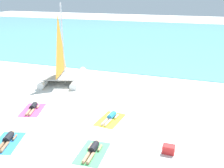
{
  "coord_description": "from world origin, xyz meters",
  "views": [
    {
      "loc": [
        5.17,
        -9.35,
        6.45
      ],
      "look_at": [
        0.0,
        5.13,
        1.2
      ],
      "focal_mm": 43.68,
      "sensor_mm": 36.0,
      "label": 1
    }
  ],
  "objects_px": {
    "sunbather_center_left": "(7,139)",
    "sunbather_center_right": "(111,117)",
    "towel_center_left": "(7,143)",
    "sunbather_leftmost": "(33,107)",
    "sailboat_white": "(63,70)",
    "sunbather_rightmost": "(93,149)",
    "towel_leftmost": "(33,110)",
    "towel_rightmost": "(92,153)",
    "cooler_box": "(169,149)",
    "towel_center_right": "(110,120)"
  },
  "relations": [
    {
      "from": "sunbather_leftmost",
      "to": "towel_rightmost",
      "type": "xyz_separation_m",
      "value": [
        5.01,
        -2.94,
        -0.13
      ]
    },
    {
      "from": "towel_rightmost",
      "to": "towel_center_left",
      "type": "bearing_deg",
      "value": -172.24
    },
    {
      "from": "towel_center_left",
      "to": "towel_rightmost",
      "type": "bearing_deg",
      "value": 7.76
    },
    {
      "from": "towel_leftmost",
      "to": "sunbather_center_right",
      "type": "relative_size",
      "value": 1.21
    },
    {
      "from": "sunbather_center_left",
      "to": "sunbather_rightmost",
      "type": "xyz_separation_m",
      "value": [
        3.96,
        0.54,
        0.0
      ]
    },
    {
      "from": "cooler_box",
      "to": "sunbather_center_left",
      "type": "bearing_deg",
      "value": -167.44
    },
    {
      "from": "sailboat_white",
      "to": "sunbather_center_right",
      "type": "bearing_deg",
      "value": -57.7
    },
    {
      "from": "sailboat_white",
      "to": "towel_center_left",
      "type": "bearing_deg",
      "value": -93.41
    },
    {
      "from": "sunbather_center_left",
      "to": "sunbather_center_right",
      "type": "relative_size",
      "value": 0.98
    },
    {
      "from": "sunbather_center_right",
      "to": "sailboat_white",
      "type": "bearing_deg",
      "value": 143.29
    },
    {
      "from": "sailboat_white",
      "to": "towel_center_right",
      "type": "height_order",
      "value": "sailboat_white"
    },
    {
      "from": "towel_center_right",
      "to": "sunbather_rightmost",
      "type": "distance_m",
      "value": 3.15
    },
    {
      "from": "sunbather_center_right",
      "to": "towel_rightmost",
      "type": "bearing_deg",
      "value": -79.18
    },
    {
      "from": "towel_center_left",
      "to": "sunbather_center_right",
      "type": "relative_size",
      "value": 1.21
    },
    {
      "from": "towel_center_right",
      "to": "cooler_box",
      "type": "height_order",
      "value": "cooler_box"
    },
    {
      "from": "sailboat_white",
      "to": "towel_center_right",
      "type": "bearing_deg",
      "value": -58.11
    },
    {
      "from": "towel_center_right",
      "to": "towel_rightmost",
      "type": "bearing_deg",
      "value": -83.45
    },
    {
      "from": "sunbather_leftmost",
      "to": "sunbather_center_left",
      "type": "bearing_deg",
      "value": -89.97
    },
    {
      "from": "sailboat_white",
      "to": "sunbather_leftmost",
      "type": "height_order",
      "value": "sailboat_white"
    },
    {
      "from": "sailboat_white",
      "to": "towel_center_left",
      "type": "height_order",
      "value": "sailboat_white"
    },
    {
      "from": "sailboat_white",
      "to": "towel_center_right",
      "type": "distance_m",
      "value": 7.53
    },
    {
      "from": "sunbather_center_right",
      "to": "sunbather_rightmost",
      "type": "relative_size",
      "value": 1.0
    },
    {
      "from": "towel_leftmost",
      "to": "sunbather_center_left",
      "type": "xyz_separation_m",
      "value": [
        1.03,
        -3.35,
        0.13
      ]
    },
    {
      "from": "towel_leftmost",
      "to": "towel_rightmost",
      "type": "distance_m",
      "value": 5.76
    },
    {
      "from": "towel_leftmost",
      "to": "sunbather_center_right",
      "type": "bearing_deg",
      "value": 4.79
    },
    {
      "from": "sunbather_center_left",
      "to": "towel_center_left",
      "type": "bearing_deg",
      "value": -90.0
    },
    {
      "from": "sunbather_center_left",
      "to": "sunbather_rightmost",
      "type": "relative_size",
      "value": 0.98
    },
    {
      "from": "sunbather_leftmost",
      "to": "towel_leftmost",
      "type": "bearing_deg",
      "value": -90.0
    },
    {
      "from": "towel_leftmost",
      "to": "towel_center_right",
      "type": "height_order",
      "value": "same"
    },
    {
      "from": "towel_rightmost",
      "to": "cooler_box",
      "type": "height_order",
      "value": "cooler_box"
    },
    {
      "from": "towel_center_left",
      "to": "sailboat_white",
      "type": "bearing_deg",
      "value": 103.09
    },
    {
      "from": "sailboat_white",
      "to": "sunbather_center_left",
      "type": "distance_m",
      "value": 8.9
    },
    {
      "from": "sunbather_leftmost",
      "to": "towel_center_right",
      "type": "xyz_separation_m",
      "value": [
        4.64,
        0.26,
        -0.13
      ]
    },
    {
      "from": "sunbather_center_right",
      "to": "sunbather_rightmost",
      "type": "height_order",
      "value": "same"
    },
    {
      "from": "towel_center_left",
      "to": "sunbather_center_right",
      "type": "xyz_separation_m",
      "value": [
        3.58,
        3.8,
        0.13
      ]
    },
    {
      "from": "towel_center_left",
      "to": "cooler_box",
      "type": "xyz_separation_m",
      "value": [
        6.96,
        1.62,
        0.17
      ]
    },
    {
      "from": "towel_rightmost",
      "to": "sunbather_rightmost",
      "type": "height_order",
      "value": "sunbather_rightmost"
    },
    {
      "from": "towel_center_left",
      "to": "sunbather_center_left",
      "type": "height_order",
      "value": "sunbather_center_left"
    },
    {
      "from": "towel_leftmost",
      "to": "sunbather_rightmost",
      "type": "relative_size",
      "value": 1.21
    },
    {
      "from": "sunbather_center_left",
      "to": "sailboat_white",
      "type": "bearing_deg",
      "value": 86.04
    },
    {
      "from": "towel_rightmost",
      "to": "cooler_box",
      "type": "bearing_deg",
      "value": 19.71
    },
    {
      "from": "towel_rightmost",
      "to": "towel_leftmost",
      "type": "bearing_deg",
      "value": 150.02
    },
    {
      "from": "towel_center_right",
      "to": "sunbather_rightmost",
      "type": "xyz_separation_m",
      "value": [
        0.36,
        -3.13,
        0.13
      ]
    },
    {
      "from": "sunbather_center_left",
      "to": "sunbather_leftmost",
      "type": "bearing_deg",
      "value": 90.0
    },
    {
      "from": "towel_leftmost",
      "to": "towel_center_left",
      "type": "bearing_deg",
      "value": -72.98
    },
    {
      "from": "sunbather_center_left",
      "to": "towel_leftmost",
      "type": "bearing_deg",
      "value": 90.0
    },
    {
      "from": "sunbather_leftmost",
      "to": "sunbather_center_right",
      "type": "xyz_separation_m",
      "value": [
        4.64,
        0.32,
        0.0
      ]
    },
    {
      "from": "sunbather_leftmost",
      "to": "towel_rightmost",
      "type": "bearing_deg",
      "value": -47.42
    },
    {
      "from": "towel_center_left",
      "to": "sunbather_rightmost",
      "type": "xyz_separation_m",
      "value": [
        3.94,
        0.6,
        0.13
      ]
    },
    {
      "from": "towel_leftmost",
      "to": "sunbather_rightmost",
      "type": "distance_m",
      "value": 5.72
    }
  ]
}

